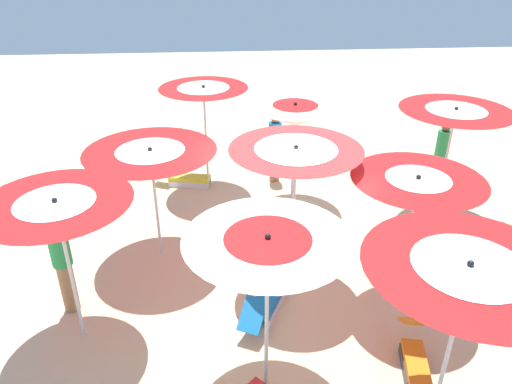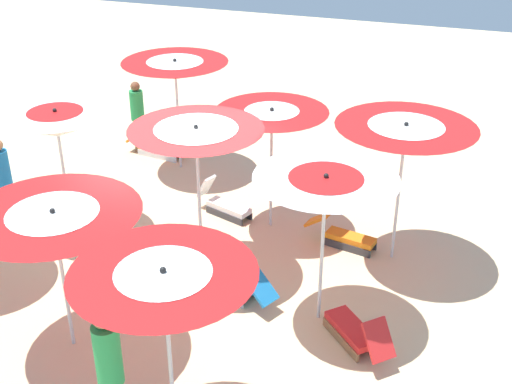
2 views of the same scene
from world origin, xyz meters
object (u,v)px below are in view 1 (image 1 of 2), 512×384
Objects in this scene: beach_umbrella_0 at (466,282)px; beach_umbrella_6 at (58,215)px; beach_umbrella_2 at (454,118)px; beach_umbrella_3 at (268,250)px; beach_umbrella_8 at (204,94)px; beach_umbrella_1 at (416,190)px; lounger_2 at (386,255)px; beach_umbrella_4 at (295,161)px; beach_umbrella_5 at (295,115)px; lounger_4 at (415,358)px; beachgoer_0 at (275,146)px; beachgoer_2 at (61,257)px; beachgoer_1 at (441,155)px; lounger_0 at (439,190)px; lounger_5 at (266,301)px; beach_umbrella_7 at (151,161)px; lounger_1 at (185,177)px.

beach_umbrella_0 reaches higher than beach_umbrella_6.
beach_umbrella_2 is (2.05, 4.85, -0.02)m from beach_umbrella_0.
beach_umbrella_8 reaches higher than beach_umbrella_3.
lounger_2 is (0.08, 0.93, -1.82)m from beach_umbrella_1.
beach_umbrella_5 is at bearing 81.55° from beach_umbrella_4.
beach_umbrella_8 reaches higher than lounger_4.
lounger_4 is (-0.26, -1.43, -1.83)m from beach_umbrella_1.
beach_umbrella_3 reaches higher than lounger_4.
beach_umbrella_3 reaches higher than beachgoer_0.
beachgoer_2 reaches higher than beachgoer_0.
beach_umbrella_2 reaches higher than beachgoer_1.
beachgoer_1 reaches higher than lounger_0.
beach_umbrella_4 reaches higher than lounger_5.
beach_umbrella_6 is 2.24m from beach_umbrella_7.
beach_umbrella_3 is 6.36m from lounger_1.
beach_umbrella_3 is 3.54m from beach_umbrella_7.
beach_umbrella_2 is 4.88m from lounger_4.
beach_umbrella_8 reaches higher than beach_umbrella_0.
beach_umbrella_5 is at bearing 45.87° from beach_umbrella_6.
beach_umbrella_0 is 3.44m from lounger_5.
lounger_1 reaches higher than lounger_0.
beach_umbrella_2 is at bearing -18.87° from lounger_0.
beachgoer_0 is (-3.62, 1.15, 0.70)m from lounger_0.
beach_umbrella_4 is 2.53m from beach_umbrella_7.
beach_umbrella_1 is 4.33m from lounger_0.
beach_umbrella_8 reaches higher than lounger_2.
beach_umbrella_2 reaches higher than beach_umbrella_5.
beach_umbrella_7 is at bearing 71.54° from lounger_5.
beachgoer_2 is at bearing 153.63° from beach_umbrella_0.
beach_umbrella_6 is 1.44× the size of beachgoer_1.
beachgoer_1 is at bearing 68.15° from beach_umbrella_2.
beachgoer_2 is at bearing 178.10° from beach_umbrella_1.
lounger_1 is 0.74× the size of beachgoer_2.
beach_umbrella_4 reaches higher than lounger_0.
lounger_0 is (2.07, 3.33, -1.84)m from beach_umbrella_1.
beachgoer_2 is at bearing -59.60° from lounger_0.
lounger_2 is (-1.62, -1.66, -1.95)m from beach_umbrella_2.
beach_umbrella_1 reaches higher than beachgoer_1.
beach_umbrella_5 reaches higher than beachgoer_0.
beach_umbrella_2 is 5.73m from beach_umbrella_3.
beach_umbrella_3 is 1.01× the size of beach_umbrella_6.
lounger_2 is (3.22, -3.32, -2.04)m from beach_umbrella_8.
beach_umbrella_6 is at bearing 136.54° from beachgoer_1.
beach_umbrella_5 is (1.04, 4.88, -0.11)m from beach_umbrella_3.
beach_umbrella_0 is at bearing -112.93° from beach_umbrella_2.
beach_umbrella_8 reaches higher than beachgoer_2.
lounger_1 is (-3.69, 4.40, -1.83)m from beach_umbrella_1.
beach_umbrella_4 is 1.80× the size of lounger_5.
beachgoer_1 is at bearing 67.28° from beach_umbrella_0.
beach_umbrella_5 is 1.77× the size of lounger_4.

